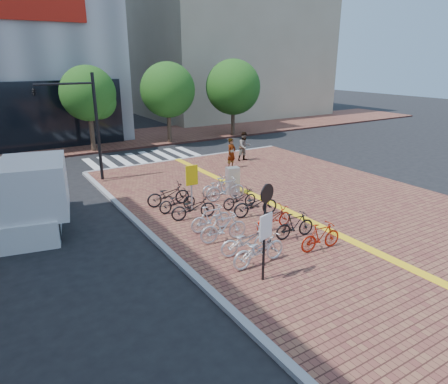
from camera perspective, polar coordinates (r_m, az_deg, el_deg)
ground at (r=15.95m, az=5.50°, el=-5.49°), size 120.00×120.00×0.00m
sidewalk at (r=15.03m, az=26.85°, el=-8.80°), size 14.00×34.00×0.15m
tactile_strip at (r=14.21m, az=24.73°, el=-9.68°), size 0.40×34.00×0.01m
kerb_west at (r=10.37m, az=4.49°, el=-19.54°), size 0.25×34.00×0.15m
kerb_north at (r=27.14m, az=-4.81°, el=4.81°), size 14.00×0.25×0.15m
far_sidewalk at (r=34.32m, az=-16.32°, el=7.02°), size 70.00×8.00×0.15m
building_beige at (r=51.25m, az=-0.11°, el=21.32°), size 20.00×18.00×18.00m
crosswalk at (r=27.96m, az=-11.27°, el=4.78°), size 7.50×4.00×0.01m
street_trees at (r=32.25m, az=-6.27°, el=14.18°), size 16.20×4.60×6.35m
bike_0 at (r=12.92m, az=4.98°, el=-8.18°), size 2.03×0.78×1.05m
bike_1 at (r=13.56m, az=3.16°, el=-6.97°), size 1.93×0.93×0.97m
bike_2 at (r=14.41m, az=-0.07°, el=-5.09°), size 1.86×0.74×1.09m
bike_3 at (r=15.31m, az=-1.88°, el=-3.76°), size 1.72×0.52×1.03m
bike_4 at (r=16.49m, az=-4.41°, el=-2.21°), size 1.97×0.97×0.99m
bike_5 at (r=17.39m, az=-6.69°, el=-1.30°), size 1.78×0.69×0.92m
bike_6 at (r=18.10m, az=-7.96°, el=-0.36°), size 2.03×0.93×1.03m
bike_7 at (r=14.22m, az=13.66°, el=-6.19°), size 1.69×0.60×1.00m
bike_8 at (r=14.96m, az=10.11°, el=-4.69°), size 1.68×0.64×0.99m
bike_9 at (r=15.59m, az=7.11°, el=-3.71°), size 1.77×0.72×0.91m
bike_10 at (r=16.77m, az=4.53°, el=-1.75°), size 2.08×1.04×1.04m
bike_11 at (r=17.65m, az=2.25°, el=-0.93°), size 1.70×0.62×0.89m
bike_12 at (r=18.52m, az=0.20°, el=0.44°), size 1.96×0.92×1.14m
bike_13 at (r=19.38m, az=-1.16°, el=0.90°), size 1.81×0.94×0.91m
pedestrian_a at (r=24.11m, az=1.07°, el=5.54°), size 0.76×0.61×1.82m
pedestrian_b at (r=25.97m, az=2.94°, el=6.53°), size 0.91×0.71×1.88m
utility_box at (r=19.50m, az=1.24°, el=1.65°), size 0.67×0.54×1.32m
yellow_sign at (r=17.19m, az=-4.65°, el=1.82°), size 0.55×0.14×2.01m
notice_sign at (r=11.46m, az=5.96°, el=-4.16°), size 0.55×0.20×3.04m
traffic_light_pole at (r=22.01m, az=-21.24°, el=11.00°), size 3.04×1.17×5.66m
box_truck at (r=17.47m, az=-26.14°, el=-0.41°), size 3.12×5.35×2.90m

